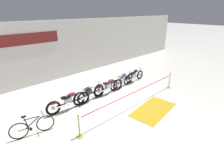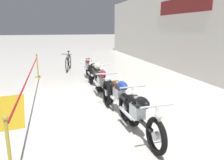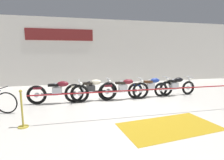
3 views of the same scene
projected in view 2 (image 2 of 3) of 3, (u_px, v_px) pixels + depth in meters
The scene contains 8 objects.
ground_plane at pixel (85, 98), 6.88m from camera, with size 120.00×120.00×0.00m, color silver.
motorcycle_maroon_0 at pixel (89, 68), 9.43m from camera, with size 2.44×0.62×0.96m.
motorcycle_cream_1 at pixel (96, 74), 8.18m from camera, with size 2.25×0.62×0.97m.
motorcycle_maroon_2 at pixel (102, 83), 6.85m from camera, with size 2.26×0.62×0.95m.
motorcycle_blue_3 at pixel (120, 96), 5.62m from camera, with size 2.32×0.62×0.93m.
motorcycle_black_4 at pixel (138, 114), 4.47m from camera, with size 2.18×0.62×0.91m.
bicycle at pixel (68, 63), 11.27m from camera, with size 1.73×0.55×0.97m.
stanchion_far_left at pixel (33, 72), 7.46m from camera, with size 7.06×0.28×1.05m.
Camera 2 is at (6.54, -0.91, 2.19)m, focal length 35.00 mm.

